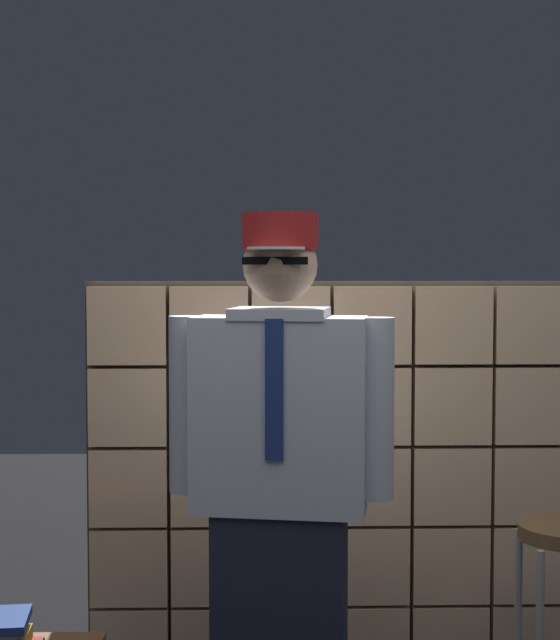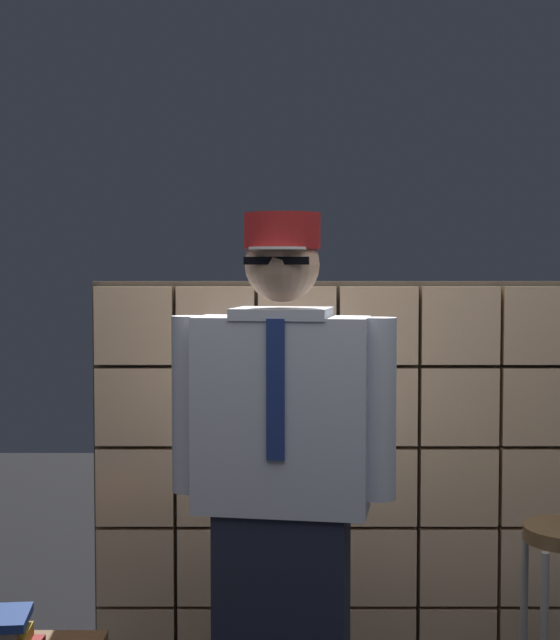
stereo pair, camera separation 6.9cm
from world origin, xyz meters
TOP-DOWN VIEW (x-y plane):
  - glass_block_wall at (-0.00, 1.21)m, footprint 1.94×0.10m
  - standing_person at (-0.22, 0.47)m, footprint 0.73×0.35m

SIDE VIEW (x-z plane):
  - glass_block_wall at x=0.00m, z-range -0.02..1.60m
  - standing_person at x=-0.22m, z-range 0.04..1.86m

